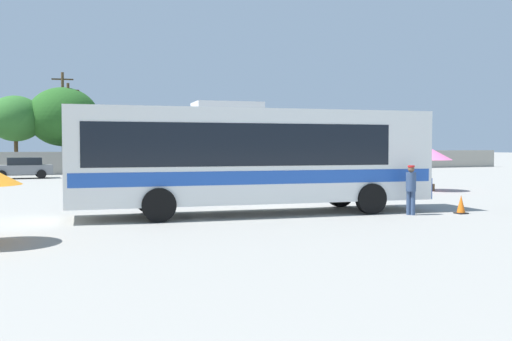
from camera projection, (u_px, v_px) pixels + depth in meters
ground_plane at (200, 190)px, 29.78m from camera, size 300.00×300.00×0.00m
perimeter_wall at (130, 162)px, 48.12m from camera, size 80.00×0.30×1.83m
coach_bus_white_blue at (250, 155)px, 19.29m from camera, size 12.39×3.80×3.74m
attendant_by_bus_door at (411, 187)px, 19.05m from camera, size 0.46×0.46×1.65m
vendor_umbrella_secondary_pink at (429, 154)px, 29.31m from camera, size 2.35×2.35×2.23m
parked_car_leftmost_grey at (22, 167)px, 40.43m from camera, size 4.16×2.09×1.48m
parked_car_second_dark_blue at (112, 166)px, 42.64m from camera, size 4.56×2.05×1.51m
parked_car_third_dark_blue at (187, 165)px, 45.14m from camera, size 4.37×2.26×1.45m
parked_car_rightmost_silver at (265, 164)px, 48.40m from camera, size 4.63×2.19×1.43m
utility_pole_near at (63, 120)px, 49.59m from camera, size 1.79×0.46×8.64m
utility_pole_far at (69, 126)px, 48.44m from camera, size 1.80×0.32×7.59m
roadside_tree_midleft at (16, 119)px, 47.57m from camera, size 4.46×4.46×6.47m
roadside_tree_midright at (63, 117)px, 48.97m from camera, size 5.91×5.91×7.29m
roadside_tree_right at (188, 131)px, 54.47m from camera, size 4.05×4.05×5.46m
traffic_cone_on_apron at (461, 205)px, 19.44m from camera, size 0.36×0.36×0.64m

